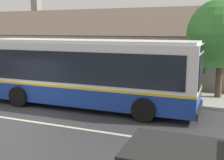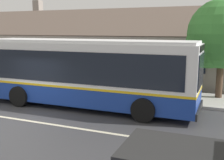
# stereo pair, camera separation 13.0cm
# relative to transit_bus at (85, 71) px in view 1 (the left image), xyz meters

# --- Properties ---
(ground_plane) EXTENTS (300.00, 300.00, 0.00)m
(ground_plane) POSITION_rel_transit_bus_xyz_m (-1.73, -2.90, -1.73)
(ground_plane) COLOR #38383A
(sidewalk_far) EXTENTS (60.00, 3.00, 0.15)m
(sidewalk_far) POSITION_rel_transit_bus_xyz_m (-1.73, 3.10, -1.65)
(sidewalk_far) COLOR #ADAAA3
(sidewalk_far) RESTS_ON ground
(lane_divider_stripe) EXTENTS (60.00, 0.16, 0.01)m
(lane_divider_stripe) POSITION_rel_transit_bus_xyz_m (-1.73, -2.90, -1.73)
(lane_divider_stripe) COLOR beige
(lane_divider_stripe) RESTS_ON ground
(community_building) EXTENTS (25.40, 9.52, 6.43)m
(community_building) POSITION_rel_transit_bus_xyz_m (-4.12, 10.15, 0.02)
(community_building) COLOR gray
(community_building) RESTS_ON ground
(transit_bus) EXTENTS (10.76, 2.84, 3.22)m
(transit_bus) POSITION_rel_transit_bus_xyz_m (0.00, 0.00, 0.00)
(transit_bus) COLOR navy
(transit_bus) RESTS_ON ground
(bench_by_building) EXTENTS (1.63, 0.51, 0.94)m
(bench_by_building) POSITION_rel_transit_bus_xyz_m (-7.25, 3.01, -1.16)
(bench_by_building) COLOR #4C4C4C
(bench_by_building) RESTS_ON sidewalk_far
(street_tree_primary) EXTENTS (3.62, 3.58, 5.27)m
(street_tree_primary) POSITION_rel_transit_bus_xyz_m (5.81, 3.76, 1.61)
(street_tree_primary) COLOR #4C3828
(street_tree_primary) RESTS_ON ground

